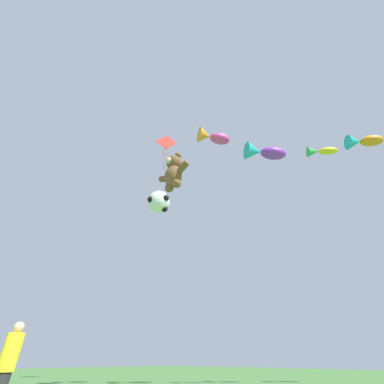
% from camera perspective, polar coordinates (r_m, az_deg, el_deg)
% --- Properties ---
extents(kite_flyer_person, '(0.34, 0.34, 1.73)m').
position_cam_1_polar(kite_flyer_person, '(7.45, -36.04, -29.02)').
color(kite_flyer_person, black).
rests_on(kite_flyer_person, ground_plane).
extents(teddy_bear_kite, '(2.04, 0.90, 2.07)m').
position_cam_1_polar(teddy_bear_kite, '(12.55, -4.15, 4.47)').
color(teddy_bear_kite, brown).
extents(soccer_ball_kite, '(1.15, 1.14, 1.05)m').
position_cam_1_polar(soccer_ball_kite, '(11.95, -7.31, -2.19)').
color(soccer_ball_kite, white).
extents(fish_kite_magenta, '(1.49, 1.87, 0.83)m').
position_cam_1_polar(fish_kite_magenta, '(14.03, 4.52, 12.06)').
color(fish_kite_magenta, '#E53F9E').
extents(fish_kite_violet, '(1.97, 2.26, 0.93)m').
position_cam_1_polar(fish_kite_violet, '(14.17, 15.58, 8.50)').
color(fish_kite_violet, purple).
extents(fish_kite_goldfin, '(1.49, 1.38, 0.54)m').
position_cam_1_polar(fish_kite_goldfin, '(15.29, 26.67, 8.08)').
color(fish_kite_goldfin, yellow).
extents(fish_kite_tangerine, '(1.89, 1.73, 0.82)m').
position_cam_1_polar(fish_kite_tangerine, '(16.94, 33.70, 9.34)').
color(fish_kite_tangerine, orange).
extents(diamond_kite, '(0.92, 1.19, 2.97)m').
position_cam_1_polar(diamond_kite, '(18.22, -5.72, 10.63)').
color(diamond_kite, red).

